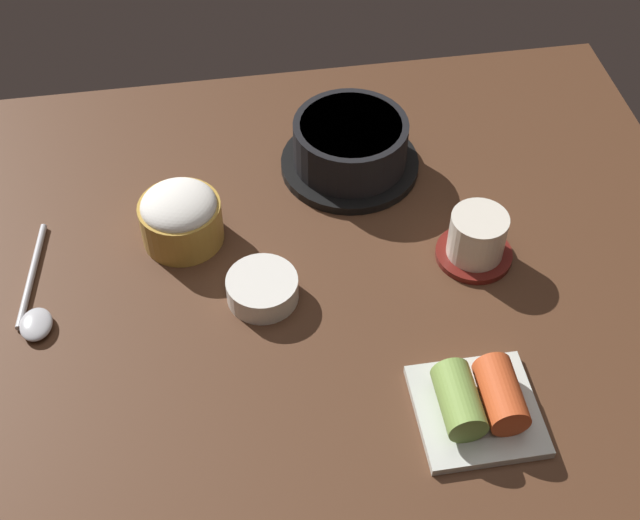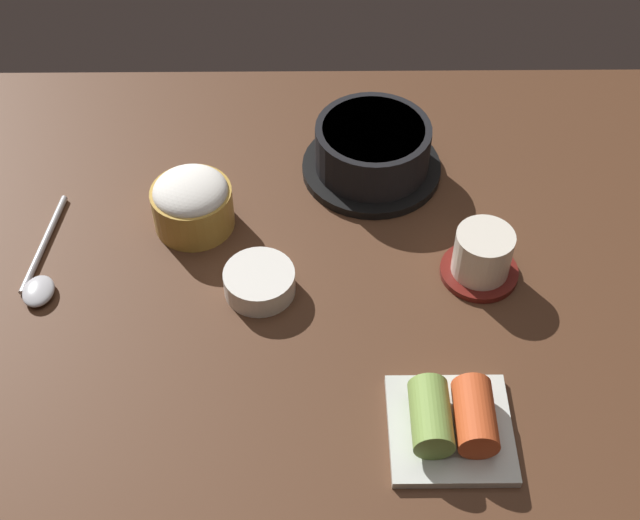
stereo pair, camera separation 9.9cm
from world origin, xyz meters
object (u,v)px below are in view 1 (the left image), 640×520
at_px(stone_pot, 350,146).
at_px(rice_bowl, 180,216).
at_px(banchan_cup_center, 262,288).
at_px(tea_cup_with_saucer, 477,238).
at_px(kimchi_plate, 479,402).
at_px(spoon, 35,308).

xyz_separation_m(stone_pot, rice_bowl, (-0.22, -0.09, 0.00)).
xyz_separation_m(rice_bowl, banchan_cup_center, (0.08, -0.11, -0.02)).
xyz_separation_m(tea_cup_with_saucer, kimchi_plate, (-0.06, -0.21, -0.01)).
xyz_separation_m(stone_pot, spoon, (-0.39, -0.18, -0.03)).
bearing_deg(kimchi_plate, tea_cup_with_saucer, 74.92).
distance_m(stone_pot, kimchi_plate, 0.39).
xyz_separation_m(stone_pot, kimchi_plate, (0.06, -0.39, -0.02)).
relative_size(stone_pot, kimchi_plate, 1.45).
bearing_deg(kimchi_plate, stone_pot, 98.83).
distance_m(stone_pot, tea_cup_with_saucer, 0.21).
bearing_deg(stone_pot, spoon, -155.24).
bearing_deg(rice_bowl, kimchi_plate, -46.37).
distance_m(rice_bowl, tea_cup_with_saucer, 0.35).
bearing_deg(spoon, tea_cup_with_saucer, 0.34).
height_order(tea_cup_with_saucer, spoon, tea_cup_with_saucer).
bearing_deg(spoon, stone_pot, 24.76).
bearing_deg(banchan_cup_center, tea_cup_with_saucer, 5.16).
relative_size(kimchi_plate, spoon, 0.69).
distance_m(stone_pot, spoon, 0.43).
xyz_separation_m(banchan_cup_center, spoon, (-0.26, 0.02, -0.01)).
bearing_deg(rice_bowl, stone_pot, 22.78).
bearing_deg(banchan_cup_center, kimchi_plate, -43.46).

